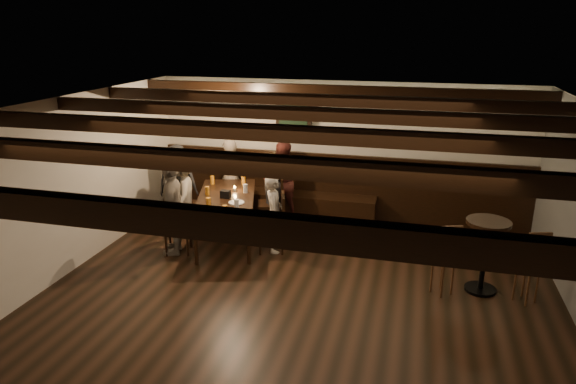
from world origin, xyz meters
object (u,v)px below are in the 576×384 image
(chair_left_far, at_px, (177,236))
(bar_stool_right, at_px, (528,275))
(person_bench_left, at_px, (178,183))
(person_right_near, at_px, (273,195))
(person_right_far, at_px, (274,214))
(chair_right_far, at_px, (272,234))
(bar_stool_left, at_px, (443,267))
(dining_table, at_px, (226,200))
(person_left_far, at_px, (173,208))
(person_bench_right, at_px, (282,181))
(chair_left_near, at_px, (186,214))
(person_left_near, at_px, (183,193))
(chair_right_near, at_px, (272,213))
(high_top_table, at_px, (486,245))
(person_bench_centre, at_px, (230,178))

(chair_left_far, xyz_separation_m, bar_stool_right, (4.84, -0.26, 0.11))
(person_bench_left, distance_m, person_right_near, 1.71)
(person_right_far, bearing_deg, chair_right_far, 90.00)
(chair_right_far, bearing_deg, chair_left_far, 90.00)
(chair_left_far, height_order, bar_stool_left, bar_stool_left)
(dining_table, relative_size, person_left_far, 1.47)
(person_bench_right, bearing_deg, person_right_far, 83.66)
(dining_table, xyz_separation_m, chair_left_near, (-0.82, 0.22, -0.38))
(dining_table, relative_size, bar_stool_left, 2.13)
(chair_left_near, bearing_deg, person_left_near, -90.00)
(person_bench_left, distance_m, person_right_far, 2.13)
(person_left_near, xyz_separation_m, person_left_far, (0.26, -0.86, 0.06))
(chair_left_near, distance_m, bar_stool_right, 5.22)
(chair_left_far, relative_size, person_left_far, 0.60)
(person_left_far, height_order, person_right_far, person_left_far)
(person_left_far, relative_size, bar_stool_right, 1.44)
(chair_left_near, relative_size, chair_right_far, 1.03)
(chair_right_near, relative_size, person_left_near, 0.71)
(dining_table, xyz_separation_m, person_left_far, (-0.59, -0.65, 0.05))
(chair_right_near, xyz_separation_m, bar_stool_left, (2.73, -1.59, 0.09))
(person_left_near, height_order, bar_stool_right, person_left_near)
(person_left_near, height_order, bar_stool_left, person_left_near)
(high_top_table, bearing_deg, chair_right_near, 156.77)
(chair_right_far, height_order, high_top_table, high_top_table)
(chair_right_far, xyz_separation_m, bar_stool_left, (2.46, -0.73, 0.09))
(chair_right_far, height_order, person_bench_left, person_bench_left)
(chair_left_near, xyz_separation_m, person_right_near, (1.41, 0.43, 0.32))
(chair_left_near, bearing_deg, person_bench_right, 105.53)
(chair_left_near, bearing_deg, person_bench_left, -158.13)
(chair_right_far, relative_size, person_left_far, 0.63)
(chair_left_near, xyz_separation_m, person_right_far, (1.67, -0.43, 0.32))
(person_bench_left, bearing_deg, dining_table, 135.00)
(chair_left_far, xyz_separation_m, person_bench_centre, (0.25, 1.64, 0.45))
(person_bench_centre, xyz_separation_m, person_bench_right, (0.90, 0.12, -0.02))
(chair_left_near, xyz_separation_m, person_left_near, (-0.03, -0.01, 0.37))
(person_bench_centre, distance_m, bar_stool_right, 4.98)
(chair_left_near, height_order, high_top_table, high_top_table)
(person_bench_left, bearing_deg, chair_right_far, 140.17)
(person_left_near, bearing_deg, high_top_table, 61.45)
(person_bench_right, distance_m, high_top_table, 3.69)
(chair_left_near, height_order, person_right_near, person_right_near)
(person_bench_left, bearing_deg, high_top_table, 147.80)
(person_bench_right, bearing_deg, person_left_near, 15.26)
(chair_left_near, distance_m, chair_right_near, 1.44)
(dining_table, xyz_separation_m, person_right_near, (0.59, 0.65, -0.06))
(dining_table, relative_size, chair_right_near, 2.29)
(chair_right_near, distance_m, bar_stool_right, 4.03)
(person_left_far, distance_m, bar_stool_left, 3.90)
(bar_stool_left, distance_m, bar_stool_right, 1.00)
(person_right_far, height_order, high_top_table, person_right_far)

